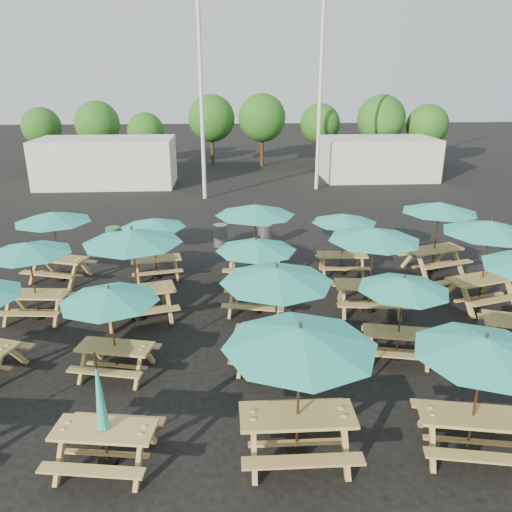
{
  "coord_description": "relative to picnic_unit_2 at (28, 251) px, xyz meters",
  "views": [
    {
      "loc": [
        -0.92,
        -12.82,
        6.28
      ],
      "look_at": [
        0.0,
        1.5,
        1.1
      ],
      "focal_mm": 35.0,
      "sensor_mm": 36.0,
      "label": 1
    }
  ],
  "objects": [
    {
      "name": "picnic_unit_14",
      "position": [
        9.2,
        -0.13,
        0.23
      ],
      "size": [
        2.79,
        2.79,
        2.47
      ],
      "rotation": [
        0.0,
        0.0,
        -0.12
      ],
      "color": "tan",
      "rests_on": "ground"
    },
    {
      "name": "picnic_unit_11",
      "position": [
        6.14,
        2.58,
        0.25
      ],
      "size": [
        2.86,
        2.86,
        2.5
      ],
      "rotation": [
        0.0,
        0.0,
        -0.14
      ],
      "color": "tan",
      "rests_on": "ground"
    },
    {
      "name": "tree_7",
      "position": [
        19.74,
        23.01,
        1.05
      ],
      "size": [
        2.95,
        2.95,
        4.48
      ],
      "color": "#382314",
      "rests_on": "ground"
    },
    {
      "name": "waste_bin_1",
      "position": [
        2.3,
        6.01,
        -1.51
      ],
      "size": [
        0.54,
        0.54,
        0.87
      ],
      "primitive_type": "cylinder",
      "color": "#E2530D",
      "rests_on": "ground"
    },
    {
      "name": "picnic_unit_2",
      "position": [
        0.0,
        0.0,
        0.0
      ],
      "size": [
        2.45,
        2.45,
        2.21
      ],
      "rotation": [
        0.0,
        0.0,
        -0.09
      ],
      "color": "tan",
      "rests_on": "ground"
    },
    {
      "name": "picnic_unit_3",
      "position": [
        -0.21,
        2.73,
        0.1
      ],
      "size": [
        2.97,
        2.97,
        2.32
      ],
      "rotation": [
        0.0,
        0.0,
        -0.31
      ],
      "color": "tan",
      "rests_on": "ground"
    },
    {
      "name": "tree_1",
      "position": [
        -3.63,
        23.99,
        1.21
      ],
      "size": [
        3.11,
        3.11,
        4.72
      ],
      "color": "#382314",
      "rests_on": "ground"
    },
    {
      "name": "event_tent_1",
      "position": [
        15.11,
        19.09,
        -0.64
      ],
      "size": [
        7.0,
        4.0,
        2.6
      ],
      "primitive_type": "cube",
      "color": "silver",
      "rests_on": "ground"
    },
    {
      "name": "mast_1",
      "position": [
        10.61,
        16.09,
        4.06
      ],
      "size": [
        0.2,
        0.2,
        12.0
      ],
      "primitive_type": "cylinder",
      "color": "silver",
      "rests_on": "ground"
    },
    {
      "name": "tree_6",
      "position": [
        16.34,
        22.98,
        1.49
      ],
      "size": [
        3.38,
        3.38,
        5.13
      ],
      "color": "#382314",
      "rests_on": "ground"
    },
    {
      "name": "tree_0",
      "position": [
        -7.96,
        25.33,
        0.89
      ],
      "size": [
        2.8,
        2.8,
        4.24
      ],
      "color": "#382314",
      "rests_on": "ground"
    },
    {
      "name": "picnic_unit_13",
      "position": [
        9.17,
        -2.66,
        -0.14
      ],
      "size": [
        2.49,
        2.49,
        2.06
      ],
      "rotation": [
        0.0,
        0.0,
        -0.22
      ],
      "color": "tan",
      "rests_on": "ground"
    },
    {
      "name": "picnic_unit_8",
      "position": [
        6.36,
        -5.7,
        0.27
      ],
      "size": [
        2.59,
        2.59,
        2.53
      ],
      "rotation": [
        0.0,
        0.0,
        -0.01
      ],
      "color": "tan",
      "rests_on": "ground"
    },
    {
      "name": "waste_bin_0",
      "position": [
        0.9,
        5.77,
        -1.51
      ],
      "size": [
        0.54,
        0.54,
        0.87
      ],
      "primitive_type": "cylinder",
      "color": "#1A8F39",
      "rests_on": "ground"
    },
    {
      "name": "picnic_unit_7",
      "position": [
        2.9,
        2.75,
        -0.14
      ],
      "size": [
        2.45,
        2.45,
        2.05
      ],
      "rotation": [
        0.0,
        0.0,
        0.19
      ],
      "color": "tan",
      "rests_on": "ground"
    },
    {
      "name": "tree_5",
      "position": [
        12.33,
        24.76,
        1.03
      ],
      "size": [
        2.94,
        2.94,
        4.45
      ],
      "color": "#382314",
      "rests_on": "ground"
    },
    {
      "name": "event_tent_0",
      "position": [
        -1.89,
        18.09,
        -0.54
      ],
      "size": [
        8.0,
        4.0,
        2.8
      ],
      "primitive_type": "cube",
      "color": "silver",
      "rests_on": "ground"
    },
    {
      "name": "picnic_unit_5",
      "position": [
        2.71,
        -2.92,
        -0.11
      ],
      "size": [
        2.54,
        2.54,
        2.09
      ],
      "rotation": [
        0.0,
        0.0,
        -0.22
      ],
      "color": "tan",
      "rests_on": "ground"
    },
    {
      "name": "waste_bin_2",
      "position": [
        2.52,
        5.92,
        -1.51
      ],
      "size": [
        0.54,
        0.54,
        0.87
      ],
      "primitive_type": "cylinder",
      "color": "gray",
      "rests_on": "ground"
    },
    {
      "name": "mast_0",
      "position": [
        4.11,
        14.09,
        4.06
      ],
      "size": [
        0.2,
        0.2,
        12.0
      ],
      "primitive_type": "cylinder",
      "color": "silver",
      "rests_on": "ground"
    },
    {
      "name": "picnic_unit_9",
      "position": [
        6.28,
        -2.82,
        0.21
      ],
      "size": [
        2.95,
        2.95,
        2.45
      ],
      "rotation": [
        0.0,
        0.0,
        -0.21
      ],
      "color": "tan",
      "rests_on": "ground"
    },
    {
      "name": "ground",
      "position": [
        6.11,
        0.09,
        -1.94
      ],
      "size": [
        120.0,
        120.0,
        0.0
      ],
      "primitive_type": "plane",
      "color": "black",
      "rests_on": "ground"
    },
    {
      "name": "tree_2",
      "position": [
        -0.28,
        23.74,
        0.68
      ],
      "size": [
        2.59,
        2.59,
        3.93
      ],
      "color": "#382314",
      "rests_on": "ground"
    },
    {
      "name": "waste_bin_3",
      "position": [
        4.99,
        5.88,
        -1.51
      ],
      "size": [
        0.54,
        0.54,
        0.87
      ],
      "primitive_type": "cylinder",
      "color": "gray",
      "rests_on": "ground"
    },
    {
      "name": "picnic_unit_10",
      "position": [
        6.01,
        -0.01,
        -0.04
      ],
      "size": [
        2.64,
        2.64,
        2.17
      ],
      "rotation": [
        0.0,
        0.0,
        -0.23
      ],
      "color": "tan",
      "rests_on": "ground"
    },
    {
      "name": "waste_bin_4",
      "position": [
        6.72,
        5.75,
        -1.51
      ],
      "size": [
        0.54,
        0.54,
        0.87
      ],
      "primitive_type": "cylinder",
      "color": "gray",
      "rests_on": "ground"
    },
    {
      "name": "picnic_unit_12",
      "position": [
        9.4,
        -5.82,
        0.08
      ],
      "size": [
        2.74,
        2.74,
        2.3
      ],
      "rotation": [
        0.0,
        0.0,
        -0.19
      ],
      "color": "tan",
      "rests_on": "ground"
    },
    {
      "name": "tree_3",
      "position": [
        4.36,
        24.8,
        1.47
      ],
      "size": [
        3.36,
        3.36,
        5.09
      ],
      "color": "#382314",
      "rests_on": "ground"
    },
    {
      "name": "tree_4",
      "position": [
        8.01,
        24.34,
        1.52
      ],
      "size": [
        3.41,
        3.41,
        5.17
      ],
      "color": "#382314",
      "rests_on": "ground"
    },
    {
      "name": "picnic_unit_19",
      "position": [
        12.23,
        2.77,
        0.19
      ],
      "size": [
        3.1,
        3.1,
        2.43
      ],
      "rotation": [
        0.0,
        0.0,
        0.31
      ],
      "color": "tan",
      "rests_on": "ground"
    },
    {
      "name": "picnic_unit_18",
      "position": [
        12.5,
        0.02,
        0.31
      ],
      "size": [
        3.24,
        3.24,
        2.57
      ],
      "rotation": [
        0.0,
        0.0,
        0.28
      ],
      "color": "tan",
      "rests_on": "ground"
    },
    {
      "name": "picnic_unit_15",
      "position": [
        9.06,
        2.71,
        -0.1
      ],
      "size": [
        2.28,
        2.28,
        2.1
      ],
      "rotation": [
        0.0,
        0.0,
        -0.07
      ],
      "color": "tan",
      "rests_on": "ground"
    },
    {
      "name": "picnic_unit_6",
      "position": [
        2.77,
        -0.19,
        0.31
      ],
      "size": [
        3.21,
        3.21,
        2.57
      ],
      "rotation": [
        0.0,
        0.0,
        0.26
      ],
      "color": "tan",
      "rests_on": "ground"
    },
    {
      "name": "picnic_unit_4",
      "position": [
        3.09,
        -5.72,
        -1.04
      ],
      "size": [
        1.91,
        1.72,
        2.18
      ],
      "rotation": [
        0.0,
        0.0,
        -0.15
      ],
      "color": "tan",
      "rests_on": "ground"
    }
  ]
}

